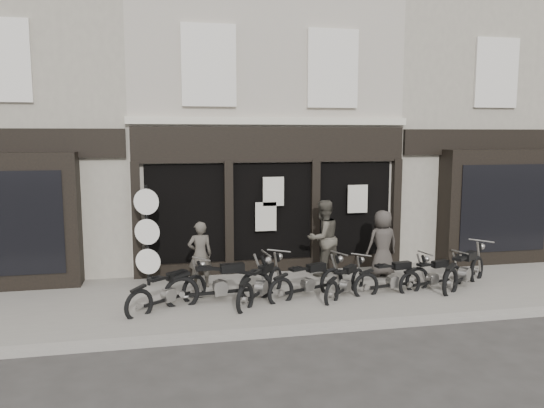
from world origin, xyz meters
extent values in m
plane|color=#2D2B28|center=(0.00, 0.00, 0.00)|extent=(90.00, 90.00, 0.00)
cube|color=slate|center=(0.00, 0.90, 0.06)|extent=(30.00, 4.20, 0.12)
cube|color=gray|center=(0.00, -1.25, 0.07)|extent=(30.00, 0.25, 0.13)
cube|color=#A39A8B|center=(0.00, 6.00, 4.10)|extent=(7.20, 6.00, 8.20)
cube|color=black|center=(0.00, 2.92, 3.45)|extent=(7.10, 0.18, 0.90)
cube|color=black|center=(0.00, 2.98, 1.50)|extent=(6.50, 0.10, 2.95)
cube|color=black|center=(0.00, 2.91, 0.22)|extent=(7.10, 0.20, 0.44)
cube|color=beige|center=(0.00, 2.95, 4.05)|extent=(7.30, 0.22, 0.18)
cube|color=silver|center=(-1.60, 2.95, 5.40)|extent=(1.35, 0.12, 2.00)
cube|color=black|center=(-1.60, 2.98, 5.40)|extent=(1.05, 0.06, 1.70)
cube|color=silver|center=(1.60, 2.95, 5.40)|extent=(1.35, 0.12, 2.00)
cube|color=black|center=(1.60, 2.98, 5.40)|extent=(1.05, 0.06, 1.70)
cube|color=black|center=(-3.45, 2.90, 1.55)|extent=(0.22, 0.22, 3.00)
cube|color=black|center=(-1.15, 2.90, 1.55)|extent=(0.22, 0.22, 3.00)
cube|color=black|center=(1.15, 2.90, 1.55)|extent=(0.22, 0.22, 3.00)
cube|color=black|center=(3.45, 2.90, 1.55)|extent=(0.22, 0.22, 3.00)
cube|color=beige|center=(0.00, 2.80, 2.25)|extent=(0.55, 0.04, 0.75)
cube|color=beige|center=(2.30, 2.80, 2.00)|extent=(0.55, 0.04, 0.75)
cube|color=beige|center=(-0.20, 2.80, 1.60)|extent=(0.55, 0.04, 0.75)
cube|color=#9C9584|center=(-6.35, 6.00, 4.10)|extent=(5.50, 6.00, 8.20)
cube|color=black|center=(-6.35, 2.65, 1.70)|extent=(3.20, 0.70, 3.20)
cube|color=black|center=(-6.35, 2.30, 1.70)|extent=(2.60, 0.06, 2.40)
cube|color=black|center=(-6.35, 2.95, 3.50)|extent=(5.40, 0.16, 0.70)
cube|color=silver|center=(-6.35, 2.96, 5.40)|extent=(1.30, 0.10, 1.90)
cube|color=black|center=(-6.35, 2.99, 5.40)|extent=(1.00, 0.06, 1.60)
cube|color=#9C9584|center=(6.35, 6.00, 4.10)|extent=(5.50, 6.00, 8.20)
cube|color=black|center=(6.35, 2.65, 1.70)|extent=(3.20, 0.70, 3.20)
cube|color=black|center=(6.35, 2.30, 1.70)|extent=(2.60, 0.06, 2.40)
cube|color=black|center=(6.35, 2.95, 3.50)|extent=(5.40, 0.16, 0.70)
cube|color=silver|center=(6.35, 2.96, 5.40)|extent=(1.30, 0.10, 1.90)
cube|color=black|center=(6.35, 2.99, 5.40)|extent=(1.00, 0.06, 1.60)
torus|color=black|center=(-2.18, 0.88, 0.33)|extent=(0.59, 0.48, 0.68)
torus|color=black|center=(-3.32, 0.00, 0.33)|extent=(0.59, 0.48, 0.68)
cube|color=black|center=(-2.75, 0.44, 0.29)|extent=(0.97, 0.76, 0.06)
cube|color=gray|center=(-2.73, 0.45, 0.37)|extent=(0.30, 0.29, 0.26)
cube|color=black|center=(-2.54, 0.60, 0.75)|extent=(0.47, 0.41, 0.17)
cube|color=black|center=(-2.98, 0.26, 0.79)|extent=(0.36, 0.34, 0.06)
cylinder|color=gray|center=(-2.00, 1.01, 0.99)|extent=(0.38, 0.48, 0.04)
torus|color=black|center=(-0.85, 0.67, 0.37)|extent=(0.77, 0.18, 0.76)
torus|color=black|center=(-2.46, 0.49, 0.37)|extent=(0.77, 0.18, 0.76)
cube|color=black|center=(-1.65, 0.58, 0.33)|extent=(1.33, 0.20, 0.07)
cube|color=gray|center=(-1.63, 0.58, 0.42)|extent=(0.29, 0.23, 0.29)
cube|color=black|center=(-1.37, 0.61, 0.84)|extent=(0.53, 0.24, 0.19)
cube|color=black|center=(-1.99, 0.54, 0.89)|extent=(0.36, 0.26, 0.07)
cylinder|color=gray|center=(-0.60, 0.69, 1.11)|extent=(0.11, 0.65, 0.04)
torus|color=black|center=(-0.31, 1.12, 0.34)|extent=(0.49, 0.62, 0.70)
torus|color=black|center=(-1.20, -0.07, 0.34)|extent=(0.49, 0.62, 0.70)
cube|color=black|center=(-0.75, 0.53, 0.30)|extent=(0.76, 1.01, 0.06)
cube|color=gray|center=(-0.74, 0.54, 0.38)|extent=(0.29, 0.31, 0.27)
cube|color=black|center=(-0.60, 0.74, 0.77)|extent=(0.42, 0.48, 0.17)
cube|color=black|center=(-0.94, 0.28, 0.81)|extent=(0.35, 0.37, 0.06)
cylinder|color=gray|center=(-0.18, 1.31, 1.02)|extent=(0.50, 0.38, 0.04)
torus|color=black|center=(0.96, 0.85, 0.33)|extent=(0.66, 0.34, 0.67)
torus|color=black|center=(-0.36, 0.29, 0.33)|extent=(0.66, 0.34, 0.67)
cube|color=black|center=(0.30, 0.57, 0.29)|extent=(1.11, 0.50, 0.06)
cube|color=gray|center=(0.32, 0.58, 0.37)|extent=(0.29, 0.26, 0.26)
cube|color=black|center=(0.54, 0.67, 0.75)|extent=(0.49, 0.33, 0.17)
cube|color=black|center=(0.03, 0.46, 0.79)|extent=(0.35, 0.30, 0.06)
cylinder|color=gray|center=(1.16, 0.93, 0.99)|extent=(0.25, 0.54, 0.04)
torus|color=black|center=(1.62, 0.93, 0.30)|extent=(0.49, 0.48, 0.61)
torus|color=black|center=(0.70, 0.03, 0.30)|extent=(0.49, 0.48, 0.61)
cube|color=black|center=(1.16, 0.48, 0.26)|extent=(0.79, 0.77, 0.05)
cube|color=gray|center=(1.17, 0.49, 0.33)|extent=(0.27, 0.26, 0.23)
cube|color=black|center=(1.33, 0.64, 0.67)|extent=(0.40, 0.40, 0.15)
cube|color=black|center=(0.97, 0.29, 0.71)|extent=(0.32, 0.31, 0.05)
cylinder|color=gray|center=(1.76, 1.07, 0.89)|extent=(0.38, 0.39, 0.03)
torus|color=black|center=(2.98, 0.61, 0.32)|extent=(0.66, 0.20, 0.65)
torus|color=black|center=(1.61, 0.37, 0.32)|extent=(0.66, 0.20, 0.65)
cube|color=black|center=(2.30, 0.49, 0.28)|extent=(1.13, 0.24, 0.06)
cube|color=gray|center=(2.31, 0.50, 0.36)|extent=(0.26, 0.21, 0.25)
cube|color=black|center=(2.54, 0.54, 0.72)|extent=(0.46, 0.24, 0.16)
cube|color=black|center=(2.01, 0.44, 0.76)|extent=(0.32, 0.24, 0.06)
cylinder|color=gray|center=(3.19, 0.65, 0.95)|extent=(0.13, 0.55, 0.03)
torus|color=black|center=(3.97, 0.74, 0.31)|extent=(0.62, 0.24, 0.62)
torus|color=black|center=(2.69, 0.40, 0.31)|extent=(0.62, 0.24, 0.62)
cube|color=black|center=(3.33, 0.57, 0.27)|extent=(1.06, 0.32, 0.05)
cube|color=gray|center=(3.35, 0.57, 0.34)|extent=(0.25, 0.21, 0.24)
cube|color=black|center=(3.56, 0.63, 0.69)|extent=(0.44, 0.26, 0.15)
cube|color=black|center=(3.06, 0.50, 0.72)|extent=(0.31, 0.25, 0.05)
cylinder|color=gray|center=(4.16, 0.79, 0.91)|extent=(0.17, 0.52, 0.03)
torus|color=black|center=(4.79, 1.04, 0.36)|extent=(0.65, 0.51, 0.73)
torus|color=black|center=(3.53, 0.11, 0.36)|extent=(0.65, 0.51, 0.73)
cube|color=black|center=(4.16, 0.57, 0.32)|extent=(1.06, 0.81, 0.06)
cube|color=gray|center=(4.18, 0.59, 0.40)|extent=(0.32, 0.31, 0.28)
cube|color=black|center=(4.38, 0.74, 0.81)|extent=(0.51, 0.44, 0.18)
cube|color=black|center=(3.90, 0.38, 0.86)|extent=(0.39, 0.37, 0.06)
cylinder|color=gray|center=(4.98, 1.18, 1.07)|extent=(0.40, 0.52, 0.04)
imported|color=#46413A|center=(-1.97, 1.78, 0.91)|extent=(0.61, 0.43, 1.57)
imported|color=#464238|center=(1.18, 2.24, 1.09)|extent=(1.16, 1.05, 1.94)
imported|color=#393430|center=(2.65, 1.89, 0.96)|extent=(0.88, 0.63, 1.69)
cylinder|color=black|center=(-3.18, 2.19, 0.03)|extent=(0.40, 0.40, 0.07)
cylinder|color=black|center=(-3.18, 2.19, 1.26)|extent=(0.08, 0.08, 2.53)
cylinder|color=black|center=(-3.18, 2.16, 2.14)|extent=(0.60, 0.25, 0.62)
cylinder|color=silver|center=(-3.18, 2.13, 2.14)|extent=(0.58, 0.21, 0.62)
cylinder|color=black|center=(-3.18, 2.16, 1.43)|extent=(0.60, 0.25, 0.62)
cylinder|color=silver|center=(-3.18, 2.13, 1.43)|extent=(0.58, 0.21, 0.62)
cylinder|color=black|center=(-3.18, 2.16, 0.71)|extent=(0.60, 0.25, 0.62)
cylinder|color=silver|center=(-3.18, 2.13, 0.71)|extent=(0.58, 0.21, 0.62)
camera|label=1|loc=(-2.78, -10.49, 3.70)|focal=35.00mm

